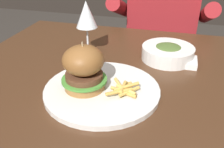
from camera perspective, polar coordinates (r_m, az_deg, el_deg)
The scene contains 8 objects.
dining_table at distance 0.84m, azimuth 5.11°, elevation -5.62°, with size 1.13×0.82×0.74m.
main_plate at distance 0.68m, azimuth -2.29°, elevation -3.69°, with size 0.31×0.31×0.01m, color white.
burger_sandwich at distance 0.65m, azimuth -6.49°, elevation 1.44°, with size 0.12×0.12×0.13m.
fries_pile at distance 0.65m, azimuth 2.76°, elevation -3.45°, with size 0.08×0.09×0.02m.
wine_glass at distance 0.86m, azimuth -5.86°, elevation 13.06°, with size 0.07×0.07×0.19m.
butter_dish at distance 0.86m, azimuth 15.77°, elevation 2.92°, with size 0.09×0.08×0.04m.
soup_bowl at distance 0.88m, azimuth 12.63°, elevation 4.85°, with size 0.18×0.18×0.05m.
diner_person at distance 1.47m, azimuth 10.91°, elevation 6.66°, with size 0.51×0.36×1.18m.
Camera 1 is at (0.11, -0.68, 1.12)m, focal length 40.00 mm.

